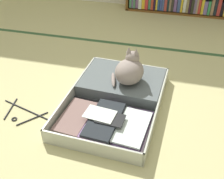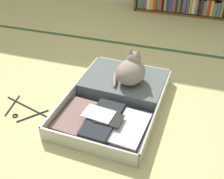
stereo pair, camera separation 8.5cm
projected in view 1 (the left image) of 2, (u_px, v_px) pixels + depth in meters
ground_plane at (100, 120)px, 2.01m from camera, size 10.00×10.00×0.00m
tatami_border at (132, 45)px, 2.94m from camera, size 4.80×0.05×0.00m
open_suitcase at (117, 96)px, 2.15m from camera, size 0.72×1.01×0.11m
black_cat at (130, 70)px, 2.15m from camera, size 0.29×0.29×0.27m
clothes_hanger at (22, 113)px, 2.06m from camera, size 0.42×0.28×0.01m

